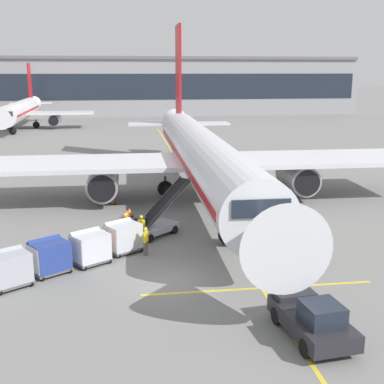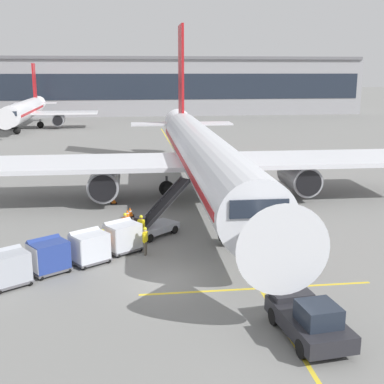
# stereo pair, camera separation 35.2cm
# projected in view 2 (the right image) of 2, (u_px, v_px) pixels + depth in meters

# --- Properties ---
(ground_plane) EXTENTS (600.00, 600.00, 0.00)m
(ground_plane) POSITION_uv_depth(u_px,v_px,m) (165.00, 282.00, 26.54)
(ground_plane) COLOR slate
(parked_airplane) EXTENTS (37.60, 48.36, 15.99)m
(parked_airplane) POSITION_uv_depth(u_px,v_px,m) (203.00, 155.00, 43.11)
(parked_airplane) COLOR silver
(parked_airplane) RESTS_ON ground
(belt_loader) EXTENTS (4.58, 4.34, 3.50)m
(belt_loader) POSITION_uv_depth(u_px,v_px,m) (156.00, 221.00, 34.00)
(belt_loader) COLOR #A3A8B2
(belt_loader) RESTS_ON ground
(baggage_cart_lead) EXTENTS (2.71, 2.44, 1.91)m
(baggage_cart_lead) POSITION_uv_depth(u_px,v_px,m) (122.00, 236.00, 30.78)
(baggage_cart_lead) COLOR #515156
(baggage_cart_lead) RESTS_ON ground
(baggage_cart_second) EXTENTS (2.71, 2.44, 1.91)m
(baggage_cart_second) POSITION_uv_depth(u_px,v_px,m) (89.00, 246.00, 28.95)
(baggage_cart_second) COLOR #515156
(baggage_cart_second) RESTS_ON ground
(baggage_cart_third) EXTENTS (2.71, 2.44, 1.91)m
(baggage_cart_third) POSITION_uv_depth(u_px,v_px,m) (48.00, 255.00, 27.58)
(baggage_cart_third) COLOR #515156
(baggage_cart_third) RESTS_ON ground
(baggage_cart_fourth) EXTENTS (2.71, 2.44, 1.91)m
(baggage_cart_fourth) POSITION_uv_depth(u_px,v_px,m) (8.00, 267.00, 25.90)
(baggage_cart_fourth) COLOR #515156
(baggage_cart_fourth) RESTS_ON ground
(pushback_tug) EXTENTS (2.60, 4.62, 1.83)m
(pushback_tug) POSITION_uv_depth(u_px,v_px,m) (310.00, 320.00, 20.81)
(pushback_tug) COLOR #232328
(pushback_tug) RESTS_ON ground
(ground_crew_by_loader) EXTENTS (0.50, 0.40, 1.74)m
(ground_crew_by_loader) POSITION_uv_depth(u_px,v_px,m) (125.00, 224.00, 33.20)
(ground_crew_by_loader) COLOR #514C42
(ground_crew_by_loader) RESTS_ON ground
(ground_crew_by_carts) EXTENTS (0.49, 0.41, 1.74)m
(ground_crew_by_carts) POSITION_uv_depth(u_px,v_px,m) (141.00, 226.00, 32.72)
(ground_crew_by_carts) COLOR black
(ground_crew_by_carts) RESTS_ON ground
(ground_crew_marshaller) EXTENTS (0.36, 0.54, 1.74)m
(ground_crew_marshaller) POSITION_uv_depth(u_px,v_px,m) (103.00, 242.00, 29.79)
(ground_crew_marshaller) COLOR #514C42
(ground_crew_marshaller) RESTS_ON ground
(ground_crew_wingwalker) EXTENTS (0.35, 0.55, 1.74)m
(ground_crew_wingwalker) POSITION_uv_depth(u_px,v_px,m) (145.00, 239.00, 30.23)
(ground_crew_wingwalker) COLOR #514C42
(ground_crew_wingwalker) RESTS_ON ground
(safety_cone_engine_keepout) EXTENTS (0.60, 0.60, 0.68)m
(safety_cone_engine_keepout) POSITION_uv_depth(u_px,v_px,m) (127.00, 214.00, 37.91)
(safety_cone_engine_keepout) COLOR black
(safety_cone_engine_keepout) RESTS_ON ground
(safety_cone_wingtip) EXTENTS (0.54, 0.54, 0.62)m
(safety_cone_wingtip) POSITION_uv_depth(u_px,v_px,m) (114.00, 200.00, 42.12)
(safety_cone_wingtip) COLOR black
(safety_cone_wingtip) RESTS_ON ground
(safety_cone_nose_mark) EXTENTS (0.61, 0.61, 0.69)m
(safety_cone_nose_mark) POSITION_uv_depth(u_px,v_px,m) (130.00, 212.00, 38.45)
(safety_cone_nose_mark) COLOR black
(safety_cone_nose_mark) RESTS_ON ground
(apron_guidance_line_lead_in) EXTENTS (0.20, 110.00, 0.01)m
(apron_guidance_line_lead_in) POSITION_uv_depth(u_px,v_px,m) (206.00, 200.00, 43.17)
(apron_guidance_line_lead_in) COLOR yellow
(apron_guidance_line_lead_in) RESTS_ON ground
(apron_guidance_line_stop_bar) EXTENTS (12.00, 0.20, 0.01)m
(apron_guidance_line_stop_bar) POSITION_uv_depth(u_px,v_px,m) (257.00, 288.00, 25.76)
(apron_guidance_line_stop_bar) COLOR yellow
(apron_guidance_line_stop_bar) RESTS_ON ground
(terminal_building) EXTENTS (92.51, 18.86, 14.00)m
(terminal_building) POSITION_uv_depth(u_px,v_px,m) (174.00, 86.00, 129.70)
(terminal_building) COLOR #939399
(terminal_building) RESTS_ON ground
(distant_airplane) EXTENTS (27.07, 36.08, 12.22)m
(distant_airplane) POSITION_uv_depth(u_px,v_px,m) (25.00, 111.00, 95.34)
(distant_airplane) COLOR white
(distant_airplane) RESTS_ON ground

